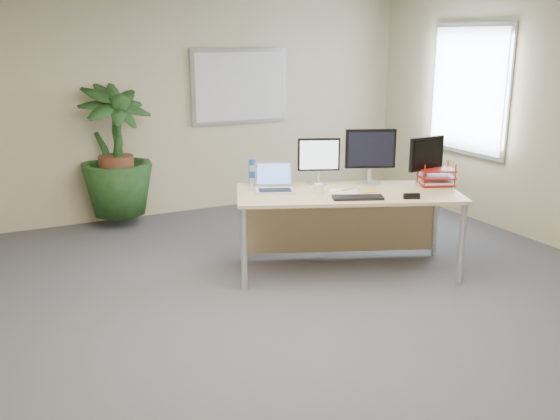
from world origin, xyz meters
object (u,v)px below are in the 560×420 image
desk (345,206)px  laptop (274,184)px  monitor_left (319,158)px  monitor_right (370,153)px  floor_plant (116,164)px

desk → laptop: size_ratio=5.01×
desk → laptop: laptop is taller
monitor_left → monitor_right: 0.50m
desk → laptop: (-0.63, 0.25, 0.23)m
floor_plant → laptop: (1.01, -2.10, 0.10)m
floor_plant → monitor_left: floor_plant is taller
monitor_right → laptop: 0.98m
monitor_right → floor_plant: bearing=130.2°
floor_plant → desk: bearing=-55.0°
desk → monitor_left: monitor_left is taller
floor_plant → laptop: 2.33m
desk → monitor_right: size_ratio=4.14×
monitor_right → laptop: (-0.92, 0.20, -0.25)m
floor_plant → monitor_left: bearing=-54.1°
desk → floor_plant: bearing=125.0°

